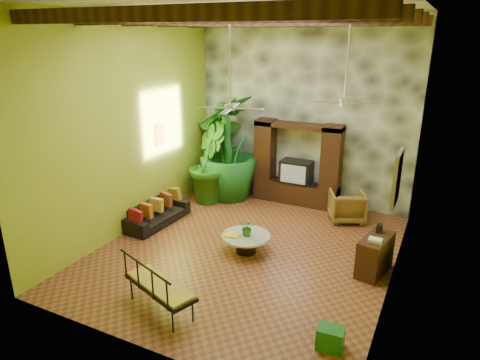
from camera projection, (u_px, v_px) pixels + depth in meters
The scene contains 23 objects.
ground at pixel (248, 250), 9.43m from camera, with size 7.00×7.00×0.00m, color brown.
ceiling at pixel (249, 6), 7.80m from camera, with size 6.00×7.00×0.02m, color silver.
back_wall at pixel (303, 112), 11.58m from camera, with size 6.00×0.02×5.00m, color #A9B328.
left_wall at pixel (131, 126), 9.88m from camera, with size 0.02×7.00×5.00m, color #A9B328.
right_wall at pixel (406, 158), 7.36m from camera, with size 0.02×7.00×5.00m, color #A9B328.
stone_accent_wall at pixel (303, 113), 11.53m from camera, with size 5.98×0.10×4.98m, color #3D4045.
ceiling_beams at pixel (249, 19), 7.88m from camera, with size 5.95×5.36×0.22m.
entertainment_center at pixel (297, 170), 11.78m from camera, with size 2.40×0.55×2.30m.
ceiling_fan_front at pixel (230, 96), 8.07m from camera, with size 1.28×1.28×1.86m.
ceiling_fan_back at pixel (345, 92), 8.67m from camera, with size 1.28×1.28×1.86m.
wall_art_mask at pixel (160, 134), 10.84m from camera, with size 0.06×0.32×0.55m, color gold.
wall_art_painting at pixel (397, 178), 6.93m from camera, with size 0.06×0.70×0.90m, color #264D8B.
sofa at pixel (157, 213), 10.68m from camera, with size 1.85×0.72×0.54m, color black.
wicker_armchair at pixel (347, 206), 10.82m from camera, with size 0.82×0.85×0.77m, color olive.
tall_plant_a at pixel (220, 153), 12.58m from camera, with size 1.26×0.86×2.40m, color #265716.
tall_plant_b at pixel (208, 163), 11.91m from camera, with size 1.23×0.99×2.23m, color #25671B.
tall_plant_c at pixel (229, 148), 12.02m from camera, with size 1.66×1.66×2.97m, color #1B6720.
coffee_table at pixel (246, 241), 9.28m from camera, with size 1.06×1.06×0.40m.
centerpiece_plant at pixel (247, 228), 9.15m from camera, with size 0.33×0.28×0.36m, color #2F6A1C.
yellow_tray at pixel (232, 235), 9.18m from camera, with size 0.31×0.22×0.03m, color yellow.
iron_bench at pixel (157, 285), 7.16m from camera, with size 1.57×1.03×0.57m.
side_console at pixel (375, 255), 8.43m from camera, with size 0.43×0.96×0.77m, color #392612.
green_bin at pixel (330, 338), 6.46m from camera, with size 0.40×0.30×0.35m, color #1B672D.
Camera 1 is at (3.59, -7.61, 4.53)m, focal length 32.00 mm.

